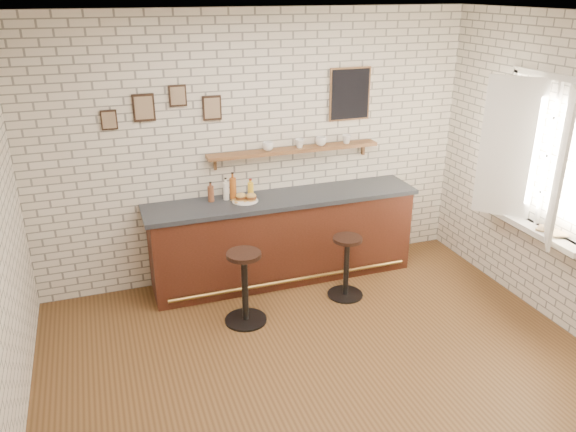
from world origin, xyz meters
The scene contains 21 objects.
ground centered at (0.00, 0.00, 0.00)m, with size 5.00×5.00×0.00m, color brown.
bar_counter centered at (0.20, 1.70, 0.51)m, with size 3.10×0.65×1.01m.
sandwich_plate centered at (-0.24, 1.71, 1.02)m, with size 0.28×0.28×0.01m, color white.
ciabatta_sandwich centered at (-0.23, 1.71, 1.06)m, with size 0.24×0.16×0.08m.
potato_chips centered at (-0.26, 1.71, 1.02)m, with size 0.25×0.17×0.00m.
bitters_bottle_brown centered at (-0.59, 1.83, 1.10)m, with size 0.07×0.07×0.22m.
bitters_bottle_white centered at (-0.42, 1.83, 1.11)m, with size 0.06×0.06×0.25m.
bitters_bottle_amber centered at (-0.34, 1.83, 1.13)m, with size 0.07×0.07×0.30m.
condiment_bottle_yellow centered at (-0.14, 1.83, 1.10)m, with size 0.06×0.06×0.21m.
bar_stool_left centered at (-0.47, 0.94, 0.42)m, with size 0.43×0.43×0.78m.
bar_stool_right centered at (0.71, 1.07, 0.38)m, with size 0.41×0.41×0.71m.
wall_shelf centered at (0.40, 1.90, 1.48)m, with size 2.00×0.18×0.18m.
shelf_cup_a centered at (0.09, 1.90, 1.55)m, with size 0.12×0.12×0.10m, color white.
shelf_cup_b centered at (0.46, 1.90, 1.55)m, with size 0.11×0.11×0.10m, color white.
shelf_cup_c centered at (0.72, 1.90, 1.55)m, with size 0.13×0.13×0.10m, color white.
shelf_cup_d centered at (1.04, 1.90, 1.55)m, with size 0.11×0.11×0.10m, color white.
back_wall_decor centered at (0.23, 1.98, 2.05)m, with size 2.96×0.02×0.56m.
window_sill centered at (2.40, 0.30, 0.90)m, with size 0.20×1.35×0.06m.
casement_window centered at (2.36, 0.30, 1.65)m, with size 0.40×1.30×1.56m.
book_lower centered at (2.38, 0.05, 0.94)m, with size 0.17×0.23×0.02m, color tan.
book_upper centered at (2.38, 0.03, 0.96)m, with size 0.15×0.21×0.02m, color tan.
Camera 1 is at (-1.71, -3.86, 3.20)m, focal length 35.00 mm.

